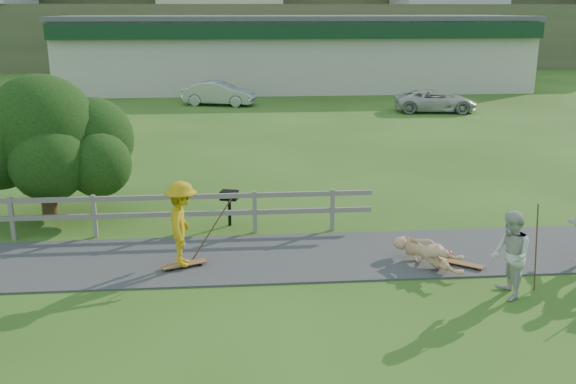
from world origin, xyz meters
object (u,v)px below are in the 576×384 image
spectator_a (510,255)px  bbq (230,208)px  skater_rider (182,228)px  skater_fallen (427,253)px  tree (45,161)px  car_silver (219,93)px  car_white (436,101)px

spectator_a → bbq: spectator_a is taller
skater_rider → skater_fallen: bearing=-93.8°
skater_rider → spectator_a: size_ratio=1.07×
tree → skater_rider: bearing=-46.6°
spectator_a → bbq: size_ratio=1.86×
skater_fallen → car_silver: size_ratio=0.43×
spectator_a → bbq: (-5.50, 4.88, -0.41)m
spectator_a → tree: 12.22m
tree → bbq: 5.28m
car_silver → tree: bearing=-175.5°
spectator_a → car_white: 24.30m
skater_rider → bbq: skater_rider is taller
skater_fallen → bbq: (-4.36, 3.25, 0.14)m
skater_rider → bbq: size_ratio=1.99×
car_white → bbq: bearing=155.3°
car_silver → bbq: 22.37m
skater_fallen → spectator_a: size_ratio=1.03×
skater_fallen → spectator_a: 2.06m
skater_rider → car_silver: skater_rider is taller
skater_fallen → spectator_a: bearing=-85.9°
tree → bbq: tree is taller
tree → car_white: bearing=46.6°
skater_rider → spectator_a: 6.81m
car_silver → car_white: bearing=-90.7°
car_silver → skater_rider: bearing=-164.6°
skater_fallen → car_silver: 26.10m
skater_fallen → bbq: bbq is taller
tree → car_silver: bearing=78.4°
skater_rider → car_white: (12.42, 21.56, -0.32)m
skater_rider → tree: tree is taller
skater_rider → skater_fallen: (5.37, -0.38, -0.61)m
skater_fallen → spectator_a: spectator_a is taller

